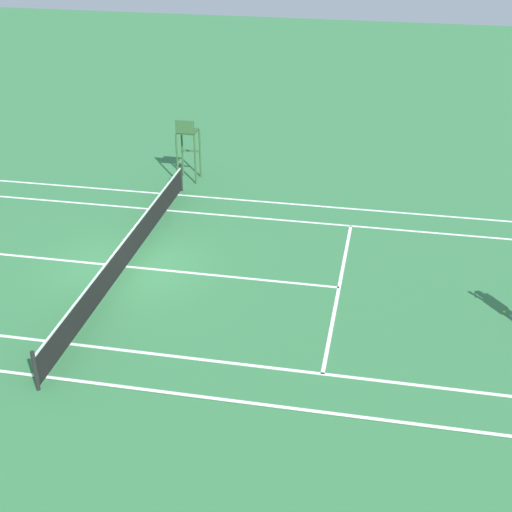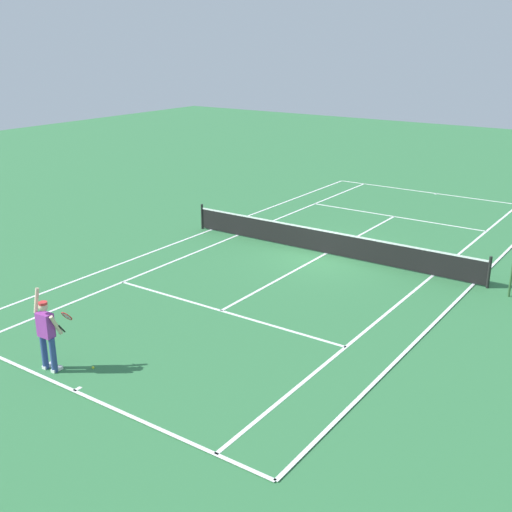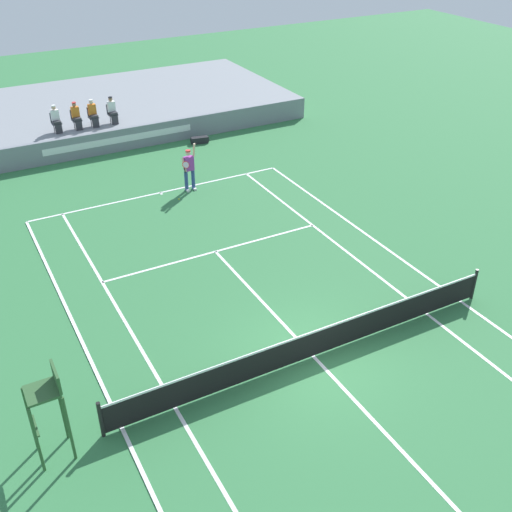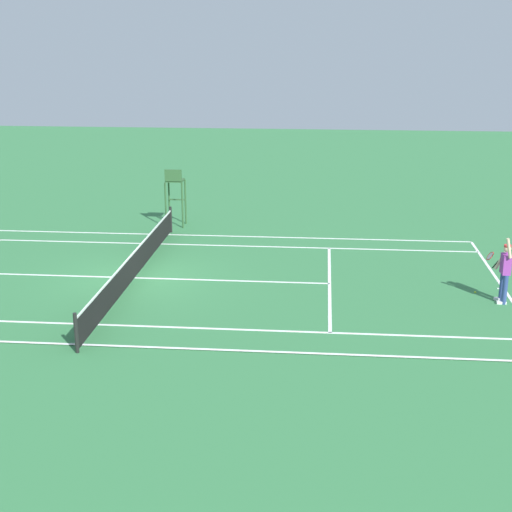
% 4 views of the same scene
% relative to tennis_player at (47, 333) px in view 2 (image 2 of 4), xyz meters
% --- Properties ---
extents(ground_plane, '(80.00, 80.00, 0.00)m').
position_rel_tennis_player_xyz_m(ground_plane, '(-1.23, -11.55, -0.99)').
color(ground_plane, '#337542').
extents(court, '(11.08, 23.88, 0.03)m').
position_rel_tennis_player_xyz_m(court, '(-1.23, -11.55, -0.98)').
color(court, '#337542').
rests_on(court, ground).
extents(net, '(11.98, 0.10, 1.07)m').
position_rel_tennis_player_xyz_m(net, '(-1.23, -11.55, -0.47)').
color(net, black).
rests_on(net, ground).
extents(tennis_player, '(0.76, 0.64, 2.08)m').
position_rel_tennis_player_xyz_m(tennis_player, '(0.00, 0.00, 0.00)').
color(tennis_player, navy).
rests_on(tennis_player, ground).
extents(tennis_ball, '(0.07, 0.07, 0.07)m').
position_rel_tennis_player_xyz_m(tennis_ball, '(-0.78, -0.63, -0.96)').
color(tennis_ball, '#D1E533').
rests_on(tennis_ball, ground).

